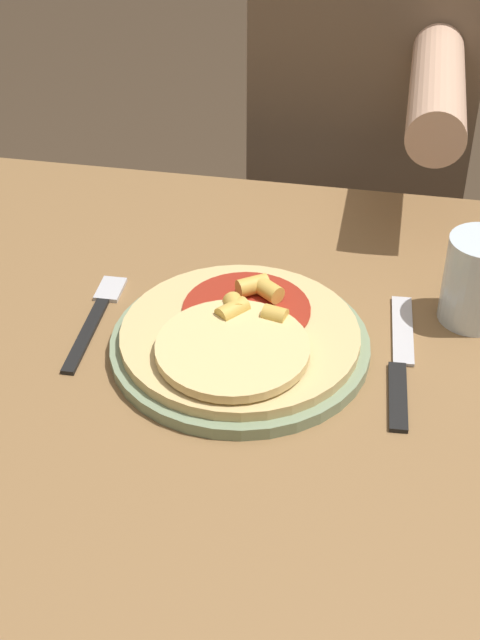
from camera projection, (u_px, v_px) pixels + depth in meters
The scene contains 7 objects.
dining_table at pixel (266, 453), 0.99m from camera, with size 1.15×0.80×0.78m.
plate at pixel (240, 345), 0.94m from camera, with size 0.27×0.27×0.01m.
pizza at pixel (239, 335), 0.92m from camera, with size 0.25×0.25×0.04m.
fork at pixel (96, 315), 0.99m from camera, with size 0.03×0.18×0.00m.
knife at pixel (400, 361), 0.92m from camera, with size 0.03×0.22×0.00m.
drinking_glass at pixel (478, 280), 0.96m from camera, with size 0.07×0.07×0.10m.
person_diner at pixel (361, 145), 1.46m from camera, with size 0.34×0.52×1.24m.
Camera 1 is at (0.10, -0.70, 1.36)m, focal length 50.00 mm.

